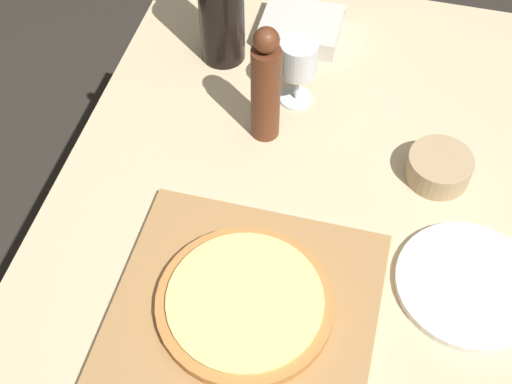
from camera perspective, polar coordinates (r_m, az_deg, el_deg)
The scene contains 8 objects.
dining_table at distance 1.27m, azimuth 3.51°, elevation -6.14°, with size 0.90×1.36×0.76m.
cutting_board at distance 1.11m, azimuth -0.88°, elevation -9.35°, with size 0.40×0.37×0.02m.
pizza at distance 1.09m, azimuth -0.89°, elevation -8.84°, with size 0.27×0.27×0.02m.
pepper_mill at distance 1.25m, azimuth 0.77°, elevation 8.42°, with size 0.05×0.05×0.24m.
wine_glass at distance 1.32m, azimuth 3.42°, elevation 10.45°, with size 0.07×0.07×0.14m.
small_bowl at distance 1.28m, azimuth 14.43°, elevation 1.91°, with size 0.11×0.11×0.05m.
dinner_plate at distance 1.18m, azimuth 16.63°, elevation -7.08°, with size 0.23×0.23×0.01m.
food_container at distance 1.52m, azimuth 3.62°, elevation 12.99°, with size 0.16×0.14×0.04m.
Camera 1 is at (0.09, -0.66, 1.74)m, focal length 50.00 mm.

